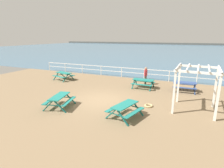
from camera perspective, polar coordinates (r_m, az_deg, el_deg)
ground_plane at (r=13.17m, az=-3.71°, el=-5.42°), size 30.00×24.00×0.20m
sea_band at (r=64.14m, az=18.58°, el=10.05°), size 142.00×90.00×0.01m
distant_shoreline at (r=106.97m, az=20.80°, el=11.46°), size 142.00×6.00×1.80m
seaward_railing at (r=19.91m, az=6.45°, el=4.05°), size 23.07×0.07×1.08m
picnic_table_near_left at (r=12.12m, az=-16.08°, el=-4.39°), size 1.88×2.09×0.80m
picnic_table_near_right at (r=16.17m, az=9.74°, el=0.76°), size 1.84×1.59×0.80m
picnic_table_mid_centre at (r=10.27m, az=4.06°, el=-7.31°), size 1.90×2.12×0.80m
picnic_table_far_left at (r=16.15m, az=21.73°, el=-0.11°), size 1.88×1.63×0.80m
picnic_table_far_right at (r=19.62m, az=-14.87°, el=2.94°), size 2.12×1.90×0.80m
visitor at (r=17.23m, az=10.46°, el=2.83°), size 0.23×0.53×1.66m
lattice_pergola at (r=11.91m, az=25.02°, el=1.53°), size 2.54×2.66×2.70m
rope_coil at (r=12.18m, az=11.34°, el=-6.64°), size 0.55×0.55×0.11m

